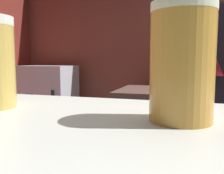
% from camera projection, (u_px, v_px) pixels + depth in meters
% --- Properties ---
extents(wall_back, '(5.20, 0.10, 2.70)m').
position_uv_depth(wall_back, '(202.00, 46.00, 3.23)').
color(wall_back, brown).
rests_on(wall_back, ground).
extents(back_shelf, '(0.76, 0.36, 1.18)m').
position_uv_depth(back_shelf, '(184.00, 107.00, 3.10)').
color(back_shelf, '#323936').
rests_on(back_shelf, ground).
extents(mini_fridge, '(0.69, 0.58, 1.10)m').
position_uv_depth(mini_fridge, '(49.00, 105.00, 3.48)').
color(mini_fridge, white).
rests_on(mini_fridge, ground).
extents(bartender, '(0.49, 0.55, 1.68)m').
position_uv_depth(bartender, '(214.00, 95.00, 1.45)').
color(bartender, '#243733').
rests_on(bartender, ground).
extents(mixing_bowl, '(0.21, 0.21, 0.06)m').
position_uv_depth(mixing_bowl, '(188.00, 88.00, 1.86)').
color(mixing_bowl, silver).
rests_on(mixing_bowl, prep_counter).
extents(pint_glass_near, '(0.08, 0.08, 0.15)m').
position_uv_depth(pint_glass_near, '(182.00, 63.00, 0.31)').
color(pint_glass_near, gold).
rests_on(pint_glass_near, bar_counter).
extents(bottle_olive_oil, '(0.06, 0.06, 0.26)m').
position_uv_depth(bottle_olive_oil, '(185.00, 51.00, 3.07)').
color(bottle_olive_oil, '#B52C1E').
rests_on(bottle_olive_oil, back_shelf).
extents(bottle_soy, '(0.06, 0.06, 0.22)m').
position_uv_depth(bottle_soy, '(168.00, 53.00, 3.15)').
color(bottle_soy, red).
rests_on(bottle_soy, back_shelf).
extents(bottle_vinegar, '(0.06, 0.06, 0.24)m').
position_uv_depth(bottle_vinegar, '(197.00, 52.00, 2.94)').
color(bottle_vinegar, black).
rests_on(bottle_vinegar, back_shelf).
extents(bottle_hot_sauce, '(0.05, 0.05, 0.19)m').
position_uv_depth(bottle_hot_sauce, '(210.00, 53.00, 2.87)').
color(bottle_hot_sauce, '#477C3B').
rests_on(bottle_hot_sauce, back_shelf).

